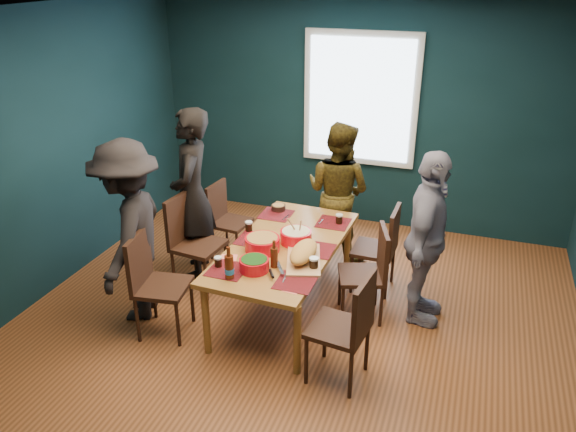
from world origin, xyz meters
name	(u,v)px	position (x,y,z in m)	size (l,w,h in m)	color
room	(303,177)	(0.00, 0.27, 1.37)	(5.01, 5.01, 2.71)	brown
dining_table	(285,251)	(-0.17, 0.29, 0.62)	(0.98, 1.84, 0.69)	#A47431
chair_left_far	(224,215)	(-1.16, 1.09, 0.49)	(0.42, 0.42, 0.84)	black
chair_left_mid	(190,235)	(-1.19, 0.39, 0.57)	(0.49, 0.49, 0.98)	black
chair_left_near	(152,277)	(-1.14, -0.40, 0.55)	(0.49, 0.49, 0.95)	black
chair_right_far	(383,243)	(0.62, 0.94, 0.52)	(0.41, 0.41, 0.89)	black
chair_right_mid	(371,267)	(0.60, 0.44, 0.52)	(0.51, 0.51, 0.89)	black
chair_right_near	(350,322)	(0.63, -0.49, 0.55)	(0.48, 0.48, 0.94)	black
person_far_left	(192,195)	(-1.28, 0.64, 0.88)	(0.65, 0.42, 1.77)	black
person_back	(338,192)	(0.01, 1.49, 0.77)	(0.74, 0.58, 1.53)	black
person_right	(427,240)	(1.05, 0.57, 0.81)	(0.95, 0.39, 1.62)	silver
person_near_left	(130,232)	(-1.44, -0.21, 0.84)	(1.09, 0.63, 1.69)	black
bowl_salad	(262,243)	(-0.32, 0.13, 0.76)	(0.31, 0.31, 0.13)	red
bowl_dumpling	(296,236)	(-0.09, 0.37, 0.75)	(0.29, 0.29, 0.27)	red
bowl_herbs	(254,264)	(-0.26, -0.22, 0.74)	(0.25, 0.25, 0.11)	red
cutting_board	(303,254)	(0.08, 0.06, 0.76)	(0.43, 0.72, 0.15)	tan
small_bowl	(278,207)	(-0.49, 0.99, 0.72)	(0.15, 0.15, 0.06)	black
beer_bottle_a	(229,267)	(-0.40, -0.41, 0.79)	(0.08, 0.08, 0.29)	#42190B
beer_bottle_b	(274,257)	(-0.12, -0.11, 0.78)	(0.06, 0.06, 0.24)	#42190B
cola_glass_a	(218,261)	(-0.57, -0.27, 0.74)	(0.07, 0.07, 0.09)	black
cola_glass_b	(314,263)	(0.21, -0.05, 0.75)	(0.08, 0.08, 0.11)	black
cola_glass_c	(339,219)	(0.18, 0.89, 0.74)	(0.07, 0.07, 0.10)	black
cola_glass_d	(249,226)	(-0.59, 0.44, 0.74)	(0.07, 0.07, 0.10)	black
napkin_a	(324,246)	(0.18, 0.37, 0.69)	(0.12, 0.12, 0.00)	#FF796B
napkin_b	(229,258)	(-0.54, -0.11, 0.69)	(0.14, 0.14, 0.00)	#FF796B
napkin_c	(292,289)	(0.13, -0.40, 0.69)	(0.13, 0.13, 0.00)	#FF796B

